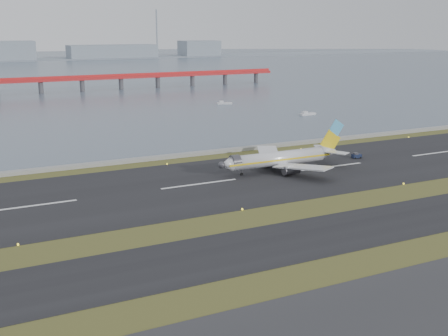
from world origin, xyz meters
The scene contains 11 objects.
ground centered at (0.00, 0.00, 0.00)m, with size 1000.00×1000.00×0.00m, color #364418.
taxiway_strip centered at (0.00, -12.00, 0.05)m, with size 1000.00×18.00×0.10m, color black.
runway_strip centered at (0.00, 30.00, 0.05)m, with size 1000.00×45.00×0.10m, color black.
seawall centered at (0.00, 60.00, 0.50)m, with size 1000.00×2.50×1.00m, color gray.
bay_water centered at (0.00, 460.00, 0.00)m, with size 1400.00×800.00×1.30m, color #485967.
red_pier centered at (20.00, 250.00, 7.28)m, with size 260.00×5.00×10.20m.
far_shoreline centered at (13.62, 620.00, 6.07)m, with size 1400.00×80.00×60.50m.
airliner centered at (25.74, 32.64, 3.46)m, with size 38.52×32.89×12.80m.
pushback_tug centered at (52.88, 35.18, 0.85)m, with size 2.87×1.85×1.75m.
workboat_near centered at (87.87, 111.63, 0.59)m, with size 7.84×3.07×1.86m.
workboat_far centered at (71.01, 160.23, 0.57)m, with size 7.78×4.53×1.80m.
Camera 1 is at (-53.34, -92.04, 37.60)m, focal length 45.00 mm.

